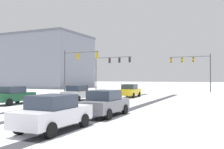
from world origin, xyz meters
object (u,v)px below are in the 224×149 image
at_px(traffic_signal_near_left, 76,63).
at_px(car_white_fifth, 54,113).
at_px(car_grey_fourth, 105,103).
at_px(car_dark_green_third, 13,95).
at_px(car_silver_second, 78,93).
at_px(traffic_signal_far_left, 110,65).
at_px(traffic_signal_far_right, 193,64).
at_px(office_building_far_left_block, 39,62).
at_px(car_yellow_cab_lead, 130,91).

bearing_deg(traffic_signal_near_left, car_white_fifth, -59.78).
bearing_deg(car_grey_fourth, car_dark_green_third, 164.21).
bearing_deg(traffic_signal_near_left, car_dark_green_third, -80.57).
xyz_separation_m(car_silver_second, car_dark_green_third, (-3.41, -5.53, 0.00)).
bearing_deg(traffic_signal_far_left, traffic_signal_near_left, -94.84).
bearing_deg(traffic_signal_far_right, office_building_far_left_block, 171.21).
bearing_deg(car_yellow_cab_lead, traffic_signal_near_left, 167.36).
height_order(traffic_signal_far_left, car_grey_fourth, traffic_signal_far_left).
distance_m(car_silver_second, car_grey_fourth, 11.31).
bearing_deg(traffic_signal_far_right, car_silver_second, -111.63).
bearing_deg(car_yellow_cab_lead, traffic_signal_far_right, 70.57).
bearing_deg(traffic_signal_far_right, car_yellow_cab_lead, -109.43).
distance_m(car_dark_green_third, car_white_fifth, 13.22).
bearing_deg(car_white_fifth, traffic_signal_near_left, 120.22).
height_order(traffic_signal_near_left, car_yellow_cab_lead, traffic_signal_near_left).
distance_m(traffic_signal_far_left, car_yellow_cab_lead, 15.13).
relative_size(car_white_fifth, office_building_far_left_block, 0.17).
relative_size(traffic_signal_near_left, car_silver_second, 1.58).
relative_size(car_grey_fourth, car_white_fifth, 1.00).
height_order(car_white_fifth, office_building_far_left_block, office_building_far_left_block).
xyz_separation_m(car_silver_second, office_building_far_left_block, (-29.68, 28.76, 5.73)).
bearing_deg(car_silver_second, car_yellow_cab_lead, 63.34).
bearing_deg(car_yellow_cab_lead, car_grey_fourth, -75.29).
relative_size(traffic_signal_far_right, traffic_signal_near_left, 1.07).
bearing_deg(car_grey_fourth, office_building_far_left_block, 134.78).
distance_m(traffic_signal_far_left, office_building_far_left_block, 26.77).
distance_m(car_yellow_cab_lead, car_silver_second, 7.49).
distance_m(traffic_signal_far_left, car_silver_second, 19.74).
height_order(car_dark_green_third, car_grey_fourth, same).
height_order(traffic_signal_far_right, car_silver_second, traffic_signal_far_right).
relative_size(traffic_signal_far_left, office_building_far_left_block, 0.30).
bearing_deg(traffic_signal_far_right, traffic_signal_far_left, -163.69).
bearing_deg(traffic_signal_far_right, car_white_fifth, -92.95).
bearing_deg(car_silver_second, office_building_far_left_block, 135.90).
bearing_deg(car_dark_green_third, office_building_far_left_block, 127.46).
xyz_separation_m(traffic_signal_far_right, office_building_far_left_block, (-38.71, 5.99, 1.73)).
distance_m(car_yellow_cab_lead, car_white_fifth, 20.52).
relative_size(traffic_signal_near_left, car_white_fifth, 1.58).
height_order(car_yellow_cab_lead, car_grey_fourth, same).
xyz_separation_m(car_silver_second, car_grey_fourth, (7.37, -8.57, 0.00)).
bearing_deg(car_silver_second, car_white_fifth, -62.00).
bearing_deg(car_white_fifth, car_dark_green_third, 143.06).
xyz_separation_m(traffic_signal_far_left, traffic_signal_far_right, (13.97, 4.09, -0.01)).
xyz_separation_m(car_silver_second, car_white_fifth, (7.16, -13.47, 0.00)).
height_order(traffic_signal_far_right, office_building_far_left_block, office_building_far_left_block).
bearing_deg(car_grey_fourth, traffic_signal_far_right, 86.97).
xyz_separation_m(traffic_signal_far_right, car_silver_second, (-9.03, -22.78, -4.00)).
height_order(traffic_signal_far_left, car_white_fifth, traffic_signal_far_left).
height_order(traffic_signal_far_right, car_yellow_cab_lead, traffic_signal_far_right).
bearing_deg(car_silver_second, traffic_signal_far_left, 104.80).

